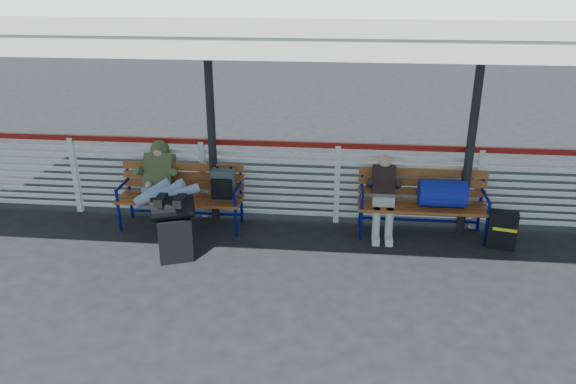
# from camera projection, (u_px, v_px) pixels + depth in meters

# --- Properties ---
(ground) EXTENTS (60.00, 60.00, 0.00)m
(ground) POSITION_uv_depth(u_px,v_px,m) (332.00, 288.00, 6.69)
(ground) COLOR black
(ground) RESTS_ON ground
(fence) EXTENTS (12.08, 0.08, 1.24)m
(fence) POSITION_uv_depth(u_px,v_px,m) (337.00, 181.00, 8.20)
(fence) COLOR silver
(fence) RESTS_ON ground
(canopy) EXTENTS (12.60, 3.60, 3.16)m
(canopy) POSITION_uv_depth(u_px,v_px,m) (342.00, 17.00, 6.36)
(canopy) COLOR silver
(canopy) RESTS_ON ground
(luggage_stack) EXTENTS (0.61, 0.47, 0.89)m
(luggage_stack) POSITION_uv_depth(u_px,v_px,m) (174.00, 226.00, 7.18)
(luggage_stack) COLOR black
(luggage_stack) RESTS_ON ground
(bench_left) EXTENTS (1.80, 0.56, 0.92)m
(bench_left) POSITION_uv_depth(u_px,v_px,m) (194.00, 189.00, 8.09)
(bench_left) COLOR #A2571F
(bench_left) RESTS_ON ground
(bench_right) EXTENTS (1.80, 0.56, 0.92)m
(bench_right) POSITION_uv_depth(u_px,v_px,m) (434.00, 195.00, 7.81)
(bench_right) COLOR #A2571F
(bench_right) RESTS_ON ground
(traveler_man) EXTENTS (0.94, 1.64, 0.77)m
(traveler_man) POSITION_uv_depth(u_px,v_px,m) (163.00, 188.00, 7.76)
(traveler_man) COLOR #96A6CA
(traveler_man) RESTS_ON ground
(companion_person) EXTENTS (0.32, 0.66, 1.15)m
(companion_person) POSITION_uv_depth(u_px,v_px,m) (383.00, 195.00, 7.85)
(companion_person) COLOR #B4ACA3
(companion_person) RESTS_ON ground
(suitcase_side) EXTENTS (0.41, 0.30, 0.52)m
(suitcase_side) POSITION_uv_depth(u_px,v_px,m) (502.00, 230.00, 7.59)
(suitcase_side) COLOR black
(suitcase_side) RESTS_ON ground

